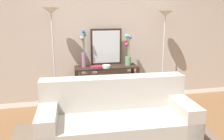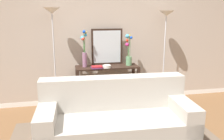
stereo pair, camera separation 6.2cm
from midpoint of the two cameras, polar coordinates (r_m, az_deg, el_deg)
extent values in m
cube|color=white|center=(4.99, -1.50, -6.57)|extent=(12.00, 0.15, 0.09)
cube|color=#B7A899|center=(4.68, -1.62, 11.17)|extent=(12.00, 0.14, 2.95)
cube|color=#ADA89E|center=(3.35, 1.66, -14.16)|extent=(2.10, 0.96, 0.42)
cube|color=#ADA89E|center=(3.44, 0.78, -5.32)|extent=(2.07, 0.35, 0.46)
cube|color=#ADA89E|center=(3.28, -14.62, -13.50)|extent=(0.28, 0.88, 0.60)
cube|color=#ADA89E|center=(3.57, 16.46, -11.25)|extent=(0.28, 0.88, 0.60)
cube|color=black|center=(4.46, -0.74, 0.75)|extent=(1.17, 0.39, 0.03)
cube|color=black|center=(4.64, -0.71, -6.83)|extent=(1.08, 0.33, 0.01)
cube|color=black|center=(4.33, -7.63, -5.17)|extent=(0.05, 0.05, 0.76)
cube|color=black|center=(4.54, 6.68, -4.26)|extent=(0.05, 0.05, 0.76)
cube|color=black|center=(4.66, -7.93, -3.84)|extent=(0.05, 0.05, 0.76)
cube|color=black|center=(4.85, 5.44, -3.05)|extent=(0.05, 0.05, 0.76)
cylinder|color=silver|center=(4.54, -12.55, -9.45)|extent=(0.26, 0.26, 0.02)
cylinder|color=silver|center=(4.28, -13.15, 1.39)|extent=(0.02, 0.02, 1.73)
cone|color=silver|center=(4.19, -13.85, 13.69)|extent=(0.28, 0.28, 0.10)
cylinder|color=silver|center=(4.93, 12.18, -7.57)|extent=(0.26, 0.26, 0.02)
cylinder|color=silver|center=(4.69, 12.70, 2.16)|extent=(0.02, 0.02, 1.68)
cone|color=silver|center=(4.60, 13.29, 13.07)|extent=(0.28, 0.28, 0.10)
cube|color=black|center=(4.55, -0.81, 5.59)|extent=(0.60, 0.02, 0.68)
cube|color=silver|center=(4.54, -0.79, 5.57)|extent=(0.53, 0.01, 0.61)
cylinder|color=gray|center=(4.40, -6.17, 2.46)|extent=(0.08, 0.08, 0.27)
cylinder|color=#3D7538|center=(4.34, -6.36, 5.81)|extent=(0.03, 0.03, 0.25)
sphere|color=#E44630|center=(4.31, -6.58, 7.46)|extent=(0.06, 0.06, 0.06)
cylinder|color=#3D7538|center=(4.35, -6.42, 5.93)|extent=(0.01, 0.03, 0.27)
sphere|color=#48ACD8|center=(4.33, -6.72, 7.69)|extent=(0.07, 0.07, 0.07)
cylinder|color=#3D7538|center=(4.33, -6.26, 6.63)|extent=(0.03, 0.01, 0.38)
sphere|color=blue|center=(4.29, -6.29, 9.12)|extent=(0.06, 0.06, 0.06)
cylinder|color=#3D7538|center=(4.35, -6.13, 6.25)|extent=(0.02, 0.03, 0.32)
sphere|color=#3CAFE0|center=(4.35, -5.94, 8.34)|extent=(0.05, 0.05, 0.05)
cylinder|color=#3D7538|center=(4.35, -6.12, 6.56)|extent=(0.01, 0.04, 0.36)
sphere|color=#D8C947|center=(4.33, -5.92, 8.97)|extent=(0.04, 0.04, 0.04)
cylinder|color=#669E6B|center=(4.53, 4.45, 2.18)|extent=(0.11, 0.11, 0.17)
cylinder|color=#3D7538|center=(4.48, 4.32, 5.65)|extent=(0.01, 0.05, 0.39)
sphere|color=#4CB4E1|center=(4.45, 4.12, 8.11)|extent=(0.08, 0.08, 0.08)
cylinder|color=#3D7538|center=(4.49, 4.72, 5.47)|extent=(0.01, 0.02, 0.36)
sphere|color=blue|center=(4.47, 5.03, 7.75)|extent=(0.05, 0.05, 0.05)
cylinder|color=#3D7538|center=(4.50, 4.28, 4.66)|extent=(0.01, 0.02, 0.23)
sphere|color=#C32A74|center=(4.48, 4.05, 6.12)|extent=(0.07, 0.07, 0.07)
cylinder|color=#3D7538|center=(4.49, 4.29, 5.15)|extent=(0.01, 0.03, 0.31)
sphere|color=red|center=(4.47, 4.07, 7.11)|extent=(0.05, 0.05, 0.05)
cylinder|color=#3D7538|center=(4.50, 4.50, 5.62)|extent=(0.03, 0.01, 0.38)
sphere|color=gold|center=(4.50, 4.53, 8.03)|extent=(0.07, 0.07, 0.07)
cylinder|color=silver|center=(4.32, -0.84, 0.81)|extent=(0.15, 0.15, 0.04)
torus|color=silver|center=(4.32, -0.84, 1.14)|extent=(0.15, 0.15, 0.01)
cube|color=#6B3360|center=(4.29, -3.22, 0.57)|extent=(0.21, 0.17, 0.02)
cube|color=maroon|center=(4.29, -3.21, 0.85)|extent=(0.20, 0.15, 0.02)
cube|color=#2D2D33|center=(4.61, -6.41, -8.32)|extent=(0.04, 0.16, 0.10)
cube|color=#BC3328|center=(4.62, -5.90, -8.28)|extent=(0.04, 0.15, 0.10)
cube|color=silver|center=(4.62, -5.36, -8.17)|extent=(0.05, 0.14, 0.11)
cube|color=gold|center=(4.62, -4.77, -8.07)|extent=(0.05, 0.15, 0.12)
cube|color=tan|center=(4.63, -4.14, -8.08)|extent=(0.05, 0.17, 0.12)
cube|color=navy|center=(4.63, -3.63, -8.08)|extent=(0.03, 0.15, 0.11)
cube|color=maroon|center=(4.64, -3.16, -7.99)|extent=(0.04, 0.14, 0.12)
camera|label=1|loc=(0.03, -89.53, 0.12)|focal=38.14mm
camera|label=2|loc=(0.03, 90.47, -0.12)|focal=38.14mm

